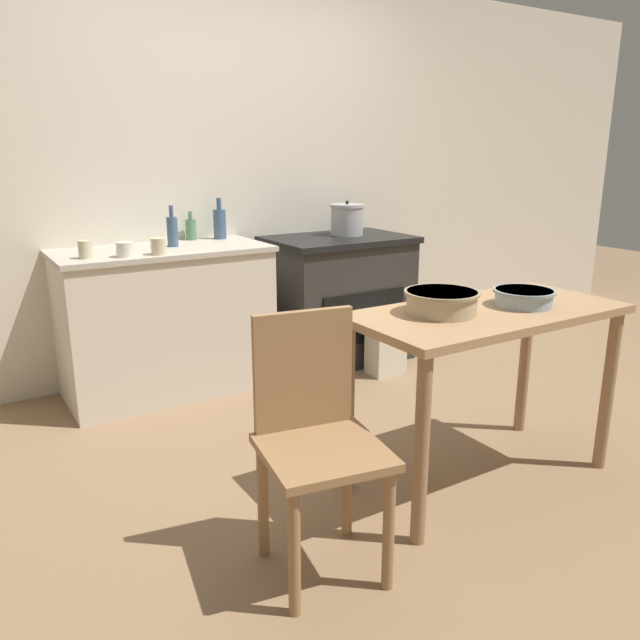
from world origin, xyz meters
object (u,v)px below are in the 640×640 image
at_px(bottle_left, 172,231).
at_px(bottle_mid_left, 191,229).
at_px(cup_center_right, 158,246).
at_px(bottle_far_left, 220,223).
at_px(cup_center, 85,250).
at_px(cup_center_left, 125,249).
at_px(flour_sack, 386,344).
at_px(mixing_bowl_large, 524,297).
at_px(work_table, 486,338).
at_px(chair, 316,435).
at_px(stock_pot, 347,220).
at_px(stove, 338,298).
at_px(mixing_bowl_small, 442,301).

bearing_deg(bottle_left, bottle_mid_left, 47.44).
bearing_deg(cup_center_right, bottle_far_left, 37.32).
distance_m(bottle_left, bottle_mid_left, 0.28).
height_order(bottle_mid_left, cup_center, bottle_mid_left).
bearing_deg(bottle_far_left, bottle_mid_left, 163.86).
xyz_separation_m(cup_center_left, cup_center, (-0.19, 0.06, 0.01)).
distance_m(flour_sack, mixing_bowl_large, 1.49).
bearing_deg(cup_center_left, work_table, -55.00).
bearing_deg(bottle_far_left, work_table, -78.82).
distance_m(flour_sack, cup_center_right, 1.58).
xyz_separation_m(bottle_far_left, cup_center_right, (-0.53, -0.40, -0.05)).
distance_m(chair, flour_sack, 2.00).
relative_size(chair, stock_pot, 3.83).
distance_m(bottle_left, cup_center_right, 0.30).
bearing_deg(flour_sack, cup_center_left, 170.29).
relative_size(flour_sack, cup_center_left, 4.53).
bearing_deg(stove, mixing_bowl_small, -109.95).
bearing_deg(flour_sack, chair, -134.86).
xyz_separation_m(mixing_bowl_small, cup_center_left, (-0.87, 1.50, 0.08)).
bearing_deg(work_table, flour_sack, 69.87).
bearing_deg(stock_pot, cup_center_left, -172.26).
bearing_deg(bottle_mid_left, bottle_far_left, -16.14).
height_order(mixing_bowl_small, bottle_left, bottle_left).
relative_size(work_table, cup_center_left, 13.41).
xyz_separation_m(stove, mixing_bowl_small, (-0.61, -1.68, 0.40)).
bearing_deg(bottle_left, cup_center_right, -123.80).
distance_m(stove, bottle_far_left, 0.97).
distance_m(stove, mixing_bowl_large, 1.83).
distance_m(work_table, cup_center, 2.08).
height_order(mixing_bowl_large, cup_center_left, cup_center_left).
bearing_deg(stove, bottle_mid_left, 165.01).
bearing_deg(bottle_left, stock_pot, -0.53).
bearing_deg(cup_center, work_table, -51.59).
relative_size(bottle_far_left, cup_center_right, 2.85).
xyz_separation_m(stove, cup_center_right, (-1.30, -0.20, 0.49)).
distance_m(stove, mixing_bowl_small, 1.84).
height_order(flour_sack, mixing_bowl_small, mixing_bowl_small).
bearing_deg(bottle_left, chair, -95.37).
bearing_deg(cup_center_left, cup_center_right, -7.41).
distance_m(bottle_far_left, cup_center_right, 0.67).
xyz_separation_m(stock_pot, mixing_bowl_large, (-0.31, -1.81, -0.14)).
relative_size(mixing_bowl_large, cup_center_right, 2.88).
relative_size(bottle_left, cup_center_left, 2.68).
bearing_deg(mixing_bowl_large, cup_center_right, 124.59).
height_order(work_table, chair, chair).
bearing_deg(cup_center, bottle_far_left, 19.93).
xyz_separation_m(work_table, stock_pot, (0.48, 1.77, 0.31)).
distance_m(flour_sack, bottle_far_left, 1.32).
bearing_deg(bottle_left, work_table, -67.19).
xyz_separation_m(work_table, bottle_left, (-0.75, 1.78, 0.32)).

